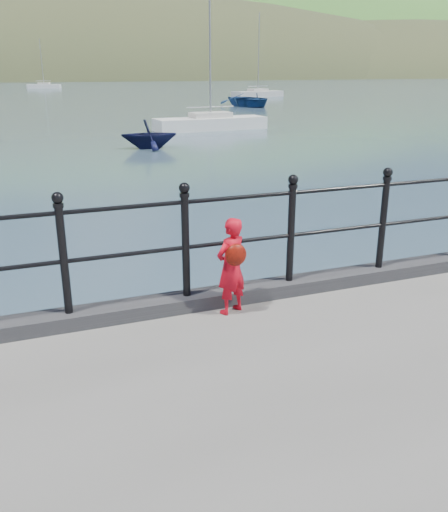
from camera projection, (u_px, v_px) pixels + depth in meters
name	position (u px, v px, depth m)	size (l,w,h in m)	color
ground	(234.00, 373.00, 6.39)	(600.00, 600.00, 0.00)	#2D4251
kerb	(240.00, 294.00, 5.91)	(60.00, 0.30, 0.15)	#28282B
railing	(240.00, 228.00, 5.66)	(18.11, 0.11, 1.20)	black
far_shore	(113.00, 131.00, 238.09)	(830.00, 200.00, 156.00)	#333A21
child	(231.00, 266.00, 5.47)	(0.44, 0.37, 1.01)	red
launch_blue	(250.00, 100.00, 50.99)	(4.25, 5.96, 1.23)	navy
launch_navy	(149.00, 134.00, 24.08)	(2.10, 2.43, 1.28)	black
sailboat_far	(258.00, 94.00, 68.31)	(7.34, 3.84, 10.02)	beige
sailboat_deep	(44.00, 86.00, 97.46)	(5.99, 3.32, 8.55)	white
sailboat_near	(211.00, 124.00, 31.59)	(6.69, 2.27, 9.00)	white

